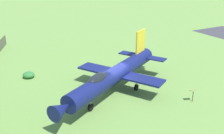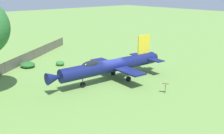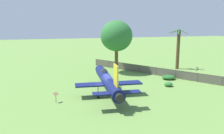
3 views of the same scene
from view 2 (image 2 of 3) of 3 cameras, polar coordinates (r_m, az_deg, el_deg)
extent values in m
plane|color=#668E42|center=(30.57, -0.05, -2.82)|extent=(200.00, 200.00, 0.00)
cylinder|color=#111951|center=(30.06, -0.05, 0.26)|extent=(2.32, 12.70, 1.43)
cone|color=#111951|center=(26.66, -12.01, -2.22)|extent=(1.32, 1.68, 1.21)
cylinder|color=black|center=(34.28, 8.75, 2.08)|extent=(0.90, 0.66, 0.86)
ellipsoid|color=black|center=(28.37, -4.53, 0.50)|extent=(1.05, 2.26, 0.84)
cube|color=yellow|center=(32.66, 6.71, 4.76)|extent=(0.27, 1.81, 2.25)
cube|color=#111951|center=(28.70, 3.85, -0.93)|extent=(3.48, 1.89, 0.16)
cube|color=#111951|center=(32.33, -1.72, 1.08)|extent=(3.48, 1.89, 0.16)
cube|color=#111951|center=(32.28, 9.23, 1.43)|extent=(1.87, 1.23, 0.10)
cube|color=#111951|center=(34.51, 5.38, 2.54)|extent=(1.87, 1.23, 0.10)
cylinder|color=#A5A8AD|center=(28.27, -6.20, -2.53)|extent=(0.12, 0.12, 1.27)
cylinder|color=black|center=(28.48, -6.16, -3.74)|extent=(0.22, 0.61, 0.60)
cylinder|color=#A5A8AD|center=(29.99, 3.51, -1.36)|extent=(0.12, 0.12, 1.27)
cylinder|color=black|center=(30.19, 3.49, -2.50)|extent=(0.22, 0.61, 0.60)
cylinder|color=#A5A8AD|center=(32.09, 0.23, -0.14)|extent=(0.12, 0.12, 1.27)
cylinder|color=black|center=(32.27, 0.23, -1.22)|extent=(0.22, 0.61, 0.60)
cylinder|color=#4C4238|center=(50.44, -10.33, 5.39)|extent=(0.08, 0.08, 1.40)
cylinder|color=#4C4238|center=(47.29, -12.01, 4.58)|extent=(0.08, 0.08, 1.40)
cylinder|color=#4C4238|center=(44.19, -13.93, 3.64)|extent=(0.08, 0.08, 1.40)
cylinder|color=#4C4238|center=(41.17, -16.13, 2.57)|extent=(0.08, 0.08, 1.40)
cylinder|color=#4C4238|center=(38.23, -18.67, 1.32)|extent=(0.08, 0.08, 1.40)
cylinder|color=#4C4238|center=(35.40, -21.61, -0.13)|extent=(0.08, 0.08, 1.40)
cylinder|color=#4C4238|center=(36.64, -20.18, 1.60)|extent=(18.55, 25.85, 0.05)
cube|color=#59544C|center=(36.80, -20.08, 0.62)|extent=(18.53, 25.84, 1.35)
ellipsoid|color=#2D7033|center=(37.00, -10.88, 0.80)|extent=(1.20, 1.11, 0.63)
ellipsoid|color=#235B26|center=(37.18, -17.34, 0.47)|extent=(2.17, 1.83, 0.70)
cylinder|color=#333333|center=(27.23, 11.14, -4.59)|extent=(0.06, 0.06, 0.90)
cube|color=olive|center=(27.03, 11.21, -3.46)|extent=(0.71, 0.69, 0.25)
camera|label=1|loc=(12.53, -40.58, 14.41)|focal=41.43mm
camera|label=3|loc=(48.37, 31.65, 12.78)|focal=36.74mm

